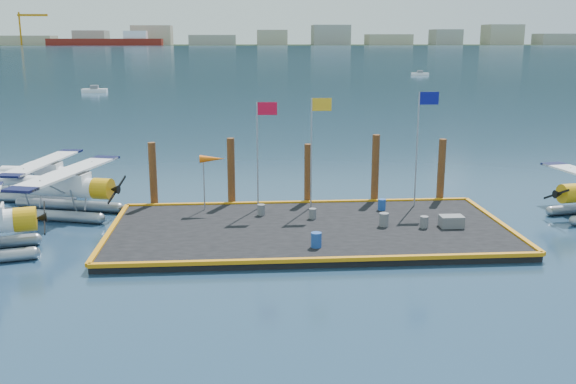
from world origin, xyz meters
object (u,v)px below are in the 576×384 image
object	(u,v)px
drum_4	(382,205)
piling_1	(231,174)
drum_1	(384,220)
piling_4	(441,172)
seaplane_c	(39,177)
drum_3	(316,240)
drum_2	(424,222)
flagpole_blue	(421,132)
piling_2	(308,176)
drum_5	(313,214)
crate	(451,221)
piling_3	(375,171)
drum_0	(261,210)
piling_0	(153,177)
seaplane_b	(63,190)
windsock	(212,160)
flagpole_yellow	(315,136)
flagpole_red	(261,139)

from	to	relation	value
drum_4	piling_1	world-z (taller)	piling_1
drum_1	piling_4	xyz separation A→B (m)	(4.67, 5.55, 1.26)
seaplane_c	drum_3	world-z (taller)	seaplane_c
drum_1	drum_2	xyz separation A→B (m)	(1.99, -0.42, -0.05)
drum_1	flagpole_blue	bearing A→B (deg)	54.04
drum_4	piling_2	size ratio (longest dim) A/B	0.16
flagpole_blue	drum_5	bearing A→B (deg)	-160.29
crate	piling_3	world-z (taller)	piling_3
drum_0	piling_0	bearing A→B (deg)	154.18
seaplane_b	windsock	world-z (taller)	windsock
drum_1	drum_2	size ratio (longest dim) A/B	1.16
piling_2	seaplane_c	bearing A→B (deg)	168.37
drum_2	flagpole_yellow	size ratio (longest dim) A/B	0.10
seaplane_c	windsock	xyz separation A→B (m)	(10.96, -4.99, 1.85)
flagpole_blue	piling_4	size ratio (longest dim) A/B	1.62
drum_3	flagpole_red	size ratio (longest dim) A/B	0.12
drum_0	piling_1	xyz separation A→B (m)	(-1.63, 2.97, 1.40)
drum_0	drum_4	xyz separation A→B (m)	(6.79, 0.57, 0.01)
drum_2	piling_4	bearing A→B (deg)	65.81
flagpole_blue	piling_2	xyz separation A→B (m)	(-6.20, 1.60, -2.79)
flagpole_yellow	piling_3	bearing A→B (deg)	22.85
piling_4	drum_5	bearing A→B (deg)	-154.58
drum_2	flagpole_red	xyz separation A→B (m)	(-8.11, 4.37, 3.70)
piling_3	drum_2	bearing A→B (deg)	-77.56
piling_2	piling_4	distance (m)	8.00
drum_5	flagpole_yellow	xyz separation A→B (m)	(0.36, 2.28, 3.83)
seaplane_b	drum_3	size ratio (longest dim) A/B	13.98
seaplane_c	flagpole_blue	xyz separation A→B (m)	(22.69, -4.99, 3.31)
seaplane_b	piling_2	world-z (taller)	piling_2
seaplane_c	drum_1	bearing A→B (deg)	75.53
drum_5	flagpole_blue	distance (m)	7.85
flagpole_red	piling_1	xyz separation A→B (m)	(-1.71, 1.60, -2.30)
drum_2	piling_3	bearing A→B (deg)	102.44
seaplane_b	seaplane_c	world-z (taller)	seaplane_b
drum_4	windsock	world-z (taller)	windsock
drum_2	drum_1	bearing A→B (deg)	167.94
drum_5	piling_4	size ratio (longest dim) A/B	0.14
windsock	piling_3	xyz separation A→B (m)	(9.53, 1.60, -1.08)
flagpole_yellow	piling_1	xyz separation A→B (m)	(-4.70, 1.60, -2.41)
piling_4	drum_0	bearing A→B (deg)	-164.72
drum_2	piling_3	size ratio (longest dim) A/B	0.14
drum_1	flagpole_red	size ratio (longest dim) A/B	0.11
piling_0	drum_4	bearing A→B (deg)	-10.50
piling_0	piling_4	world-z (taller)	same
drum_3	piling_1	distance (m)	9.63
seaplane_c	piling_1	world-z (taller)	piling_1
drum_0	piling_1	bearing A→B (deg)	118.83
drum_0	piling_3	size ratio (longest dim) A/B	0.14
flagpole_yellow	piling_4	bearing A→B (deg)	11.60
seaplane_b	piling_4	xyz separation A→B (m)	(21.94, 0.80, 0.49)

